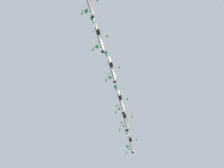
{
  "coord_description": "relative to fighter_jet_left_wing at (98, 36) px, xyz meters",
  "views": [
    {
      "loc": [
        -5.82,
        -0.94,
        1.68
      ],
      "look_at": [
        -30.69,
        104.75,
        135.31
      ],
      "focal_mm": 65.26,
      "sensor_mm": 36.0,
      "label": 1
    }
  ],
  "objects": [
    {
      "name": "fighter_jet_left_wing",
      "position": [
        0.0,
        0.0,
        0.0
      ],
      "size": [
        6.5,
        15.9,
        8.39
      ],
      "rotation": [
        0.0,
        0.97,
        3.14
      ],
      "color": "silver"
    },
    {
      "name": "fighter_jet_trail_slot",
      "position": [
        -0.26,
        62.85,
        1.68
      ],
      "size": [
        6.25,
        15.9,
        8.55
      ],
      "rotation": [
        0.0,
        1.0,
        3.14
      ],
      "color": "silver"
    },
    {
      "name": "fighter_jet_left_outer",
      "position": [
        1.18,
        33.51,
        -0.85
      ],
      "size": [
        6.35,
        15.9,
        8.49
      ],
      "rotation": [
        0.0,
        0.99,
        3.14
      ],
      "color": "silver"
    },
    {
      "name": "fighter_jet_right_outer",
      "position": [
        0.4,
        46.76,
        1.54
      ],
      "size": [
        7.02,
        15.9,
        8.01
      ],
      "rotation": [
        0.0,
        0.91,
        3.14
      ],
      "color": "silver"
    },
    {
      "name": "fighter_jet_right_wing",
      "position": [
        1.02,
        17.24,
        1.54
      ],
      "size": [
        6.61,
        15.9,
        8.31
      ],
      "rotation": [
        0.0,
        0.96,
        3.14
      ],
      "color": "silver"
    }
  ]
}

